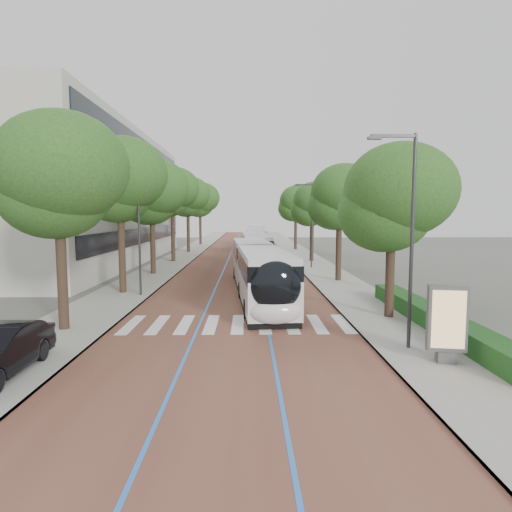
# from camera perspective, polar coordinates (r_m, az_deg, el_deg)

# --- Properties ---
(ground) EXTENTS (160.00, 160.00, 0.00)m
(ground) POSITION_cam_1_polar(r_m,az_deg,el_deg) (19.48, -3.11, -9.85)
(ground) COLOR #51544C
(ground) RESTS_ON ground
(road) EXTENTS (11.00, 140.00, 0.02)m
(road) POSITION_cam_1_polar(r_m,az_deg,el_deg) (59.01, -1.75, 0.49)
(road) COLOR brown
(road) RESTS_ON ground
(sidewalk_left) EXTENTS (4.00, 140.00, 0.12)m
(sidewalk_left) POSITION_cam_1_polar(r_m,az_deg,el_deg) (59.56, -8.98, 0.52)
(sidewalk_left) COLOR gray
(sidewalk_left) RESTS_ON ground
(sidewalk_right) EXTENTS (4.00, 140.00, 0.12)m
(sidewalk_right) POSITION_cam_1_polar(r_m,az_deg,el_deg) (59.39, 5.51, 0.54)
(sidewalk_right) COLOR gray
(sidewalk_right) RESTS_ON ground
(kerb_left) EXTENTS (0.20, 140.00, 0.14)m
(kerb_left) POSITION_cam_1_polar(r_m,az_deg,el_deg) (59.33, -7.16, 0.52)
(kerb_left) COLOR gray
(kerb_left) RESTS_ON ground
(kerb_right) EXTENTS (0.20, 140.00, 0.14)m
(kerb_right) POSITION_cam_1_polar(r_m,az_deg,el_deg) (59.20, 3.68, 0.54)
(kerb_right) COLOR gray
(kerb_right) RESTS_ON ground
(zebra_crossing) EXTENTS (10.55, 3.60, 0.01)m
(zebra_crossing) POSITION_cam_1_polar(r_m,az_deg,el_deg) (20.44, -2.44, -9.05)
(zebra_crossing) COLOR silver
(zebra_crossing) RESTS_ON ground
(lane_line_left) EXTENTS (0.12, 126.00, 0.01)m
(lane_line_left) POSITION_cam_1_polar(r_m,az_deg,el_deg) (59.05, -3.30, 0.50)
(lane_line_left) COLOR blue
(lane_line_left) RESTS_ON road
(lane_line_right) EXTENTS (0.12, 126.00, 0.01)m
(lane_line_right) POSITION_cam_1_polar(r_m,az_deg,el_deg) (59.01, -0.19, 0.50)
(lane_line_right) COLOR blue
(lane_line_right) RESTS_ON road
(office_building) EXTENTS (18.11, 40.00, 14.00)m
(office_building) POSITION_cam_1_polar(r_m,az_deg,el_deg) (50.97, -24.58, 7.07)
(office_building) COLOR #BBB8AD
(office_building) RESTS_ON ground
(hedge) EXTENTS (1.20, 14.00, 0.80)m
(hedge) POSITION_cam_1_polar(r_m,az_deg,el_deg) (21.09, 22.67, -7.63)
(hedge) COLOR #164117
(hedge) RESTS_ON sidewalk_right
(streetlight_near) EXTENTS (1.82, 0.20, 8.00)m
(streetlight_near) POSITION_cam_1_polar(r_m,az_deg,el_deg) (16.86, 19.57, 4.04)
(streetlight_near) COLOR #313133
(streetlight_near) RESTS_ON sidewalk_right
(streetlight_far) EXTENTS (1.82, 0.20, 8.00)m
(streetlight_far) POSITION_cam_1_polar(r_m,az_deg,el_deg) (41.21, 7.22, 4.98)
(streetlight_far) COLOR #313133
(streetlight_far) RESTS_ON sidewalk_right
(lamp_post_left) EXTENTS (0.14, 0.14, 8.00)m
(lamp_post_left) POSITION_cam_1_polar(r_m,az_deg,el_deg) (27.64, -15.32, 3.15)
(lamp_post_left) COLOR #313133
(lamp_post_left) RESTS_ON sidewalk_left
(trees_left) EXTENTS (6.16, 60.86, 10.11)m
(trees_left) POSITION_cam_1_polar(r_m,az_deg,el_deg) (46.07, -11.43, 7.85)
(trees_left) COLOR black
(trees_left) RESTS_ON ground
(trees_right) EXTENTS (5.39, 47.38, 8.92)m
(trees_right) POSITION_cam_1_polar(r_m,az_deg,el_deg) (41.36, 8.74, 6.85)
(trees_right) COLOR black
(trees_right) RESTS_ON ground
(lead_bus) EXTENTS (3.79, 18.52, 3.20)m
(lead_bus) POSITION_cam_1_polar(r_m,az_deg,el_deg) (27.31, 0.26, -1.93)
(lead_bus) COLOR black
(lead_bus) RESTS_ON ground
(bus_queued_0) EXTENTS (2.93, 12.47, 3.20)m
(bus_queued_0) POSITION_cam_1_polar(r_m,az_deg,el_deg) (42.83, 0.02, 0.76)
(bus_queued_0) COLOR silver
(bus_queued_0) RESTS_ON ground
(bus_queued_1) EXTENTS (2.58, 12.41, 3.20)m
(bus_queued_1) POSITION_cam_1_polar(r_m,az_deg,el_deg) (56.63, 0.02, 1.92)
(bus_queued_1) COLOR silver
(bus_queued_1) RESTS_ON ground
(bus_queued_2) EXTENTS (3.22, 12.52, 3.20)m
(bus_queued_2) POSITION_cam_1_polar(r_m,az_deg,el_deg) (70.28, 0.02, 2.61)
(bus_queued_2) COLOR silver
(bus_queued_2) RESTS_ON ground
(bus_queued_3) EXTENTS (3.19, 12.52, 3.20)m
(bus_queued_3) POSITION_cam_1_polar(r_m,az_deg,el_deg) (83.01, 0.08, 3.05)
(bus_queued_3) COLOR silver
(bus_queued_3) RESTS_ON ground
(ad_panel) EXTENTS (1.33, 0.59, 2.67)m
(ad_panel) POSITION_cam_1_polar(r_m,az_deg,el_deg) (16.07, 24.11, -8.06)
(ad_panel) COLOR #59595B
(ad_panel) RESTS_ON sidewalk_right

